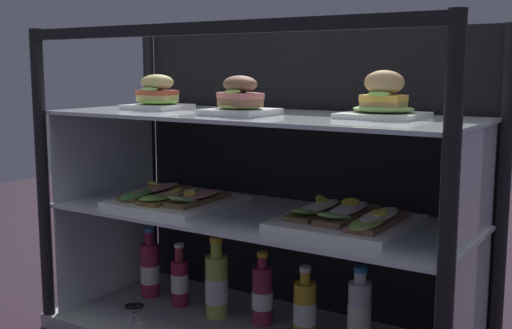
{
  "coord_description": "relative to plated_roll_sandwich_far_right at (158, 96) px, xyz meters",
  "views": [
    {
      "loc": [
        1.0,
        -1.54,
        0.82
      ],
      "look_at": [
        0.0,
        0.0,
        0.55
      ],
      "focal_mm": 45.37,
      "sensor_mm": 36.0,
      "label": 1
    }
  ],
  "objects": [
    {
      "name": "plated_roll_sandwich_near_left_corner",
      "position": [
        0.73,
        0.06,
        -0.0
      ],
      "size": [
        0.2,
        0.2,
        0.12
      ],
      "color": "white",
      "rests_on": "shelf_upper_glass"
    },
    {
      "name": "open_sandwich_tray_near_left_corner",
      "position": [
        0.08,
        -0.03,
        -0.31
      ],
      "size": [
        0.34,
        0.34,
        0.06
      ],
      "color": "white",
      "rests_on": "shelf_lower_glass"
    },
    {
      "name": "juice_bottle_near_post",
      "position": [
        -0.1,
        0.05,
        -0.59
      ],
      "size": [
        0.07,
        0.07,
        0.24
      ],
      "color": "#A12843",
      "rests_on": "case_base_deck"
    },
    {
      "name": "juice_bottle_front_fourth",
      "position": [
        0.51,
        0.04,
        -0.61
      ],
      "size": [
        0.07,
        0.07,
        0.21
      ],
      "color": "gold",
      "rests_on": "case_base_deck"
    },
    {
      "name": "plated_roll_sandwich_far_right",
      "position": [
        0.0,
        0.0,
        0.0
      ],
      "size": [
        0.17,
        0.17,
        0.11
      ],
      "color": "white",
      "rests_on": "shelf_upper_glass"
    },
    {
      "name": "riser_lower_tier",
      "position": [
        0.37,
        -0.0,
        -0.52
      ],
      "size": [
        1.22,
        0.45,
        0.35
      ],
      "color": "silver",
      "rests_on": "case_base_deck"
    },
    {
      "name": "plated_roll_sandwich_far_left",
      "position": [
        0.36,
        -0.06,
        0.0
      ],
      "size": [
        0.18,
        0.18,
        0.11
      ],
      "color": "white",
      "rests_on": "shelf_upper_glass"
    },
    {
      "name": "riser_upper_tier",
      "position": [
        0.37,
        -0.0,
        -0.19
      ],
      "size": [
        1.22,
        0.45,
        0.28
      ],
      "color": "silver",
      "rests_on": "shelf_lower_glass"
    },
    {
      "name": "open_sandwich_tray_center",
      "position": [
        0.65,
        0.01,
        -0.31
      ],
      "size": [
        0.34,
        0.34,
        0.06
      ],
      "color": "white",
      "rests_on": "shelf_lower_glass"
    },
    {
      "name": "shelf_upper_glass",
      "position": [
        0.37,
        -0.0,
        -0.05
      ],
      "size": [
        1.24,
        0.47,
        0.01
      ],
      "primitive_type": "cube",
      "color": "silver",
      "rests_on": "riser_upper_tier"
    },
    {
      "name": "case_frame",
      "position": [
        0.37,
        0.13,
        -0.22
      ],
      "size": [
        1.3,
        0.53,
        0.94
      ],
      "color": "black",
      "rests_on": "ground"
    },
    {
      "name": "shelf_lower_glass",
      "position": [
        0.37,
        -0.0,
        -0.34
      ],
      "size": [
        1.24,
        0.47,
        0.01
      ],
      "primitive_type": "cube",
      "color": "silver",
      "rests_on": "riser_lower_tier"
    },
    {
      "name": "juice_bottle_front_right_end",
      "position": [
        0.2,
        0.03,
        -0.59
      ],
      "size": [
        0.07,
        0.07,
        0.25
      ],
      "color": "#BBCA53",
      "rests_on": "case_base_deck"
    },
    {
      "name": "kitchen_scissors",
      "position": [
        -0.06,
        -0.07,
        -0.69
      ],
      "size": [
        0.16,
        0.16,
        0.01
      ],
      "color": "silver",
      "rests_on": "case_base_deck"
    },
    {
      "name": "juice_bottle_back_center",
      "position": [
        0.36,
        0.05,
        -0.6
      ],
      "size": [
        0.06,
        0.06,
        0.23
      ],
      "color": "#942843",
      "rests_on": "case_base_deck"
    },
    {
      "name": "juice_bottle_tucked_behind",
      "position": [
        0.04,
        0.04,
        -0.61
      ],
      "size": [
        0.06,
        0.06,
        0.21
      ],
      "color": "maroon",
      "rests_on": "case_base_deck"
    },
    {
      "name": "juice_bottle_front_middle",
      "position": [
        0.67,
        0.06,
        -0.59
      ],
      "size": [
        0.07,
        0.07,
        0.23
      ],
      "color": "silver",
      "rests_on": "case_base_deck"
    }
  ]
}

